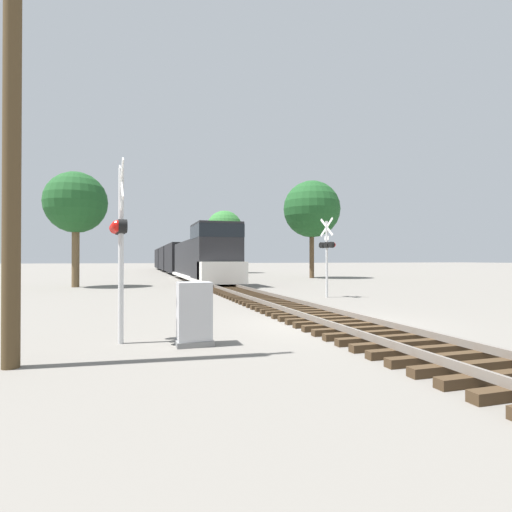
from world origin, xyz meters
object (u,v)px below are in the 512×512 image
(tree_far_right, at_px, (76,203))
(tree_mid_background, at_px, (312,209))
(crossing_signal_near, at_px, (120,234))
(utility_pole, at_px, (12,96))
(crossing_signal_far, at_px, (327,249))
(relay_cabinet, at_px, (194,314))
(tree_deep_background, at_px, (224,229))
(freight_train, at_px, (177,259))

(tree_far_right, distance_m, tree_mid_background, 22.39)
(crossing_signal_near, xyz_separation_m, utility_pole, (-1.73, -1.56, 2.28))
(crossing_signal_far, bearing_deg, relay_cabinet, 124.34)
(crossing_signal_near, bearing_deg, tree_deep_background, 157.98)
(relay_cabinet, distance_m, utility_pole, 5.30)
(freight_train, xyz_separation_m, tree_deep_background, (6.66, 0.92, 4.21))
(relay_cabinet, relative_size, utility_pole, 0.15)
(freight_train, distance_m, tree_mid_background, 21.12)
(crossing_signal_far, height_order, tree_deep_background, tree_deep_background)
(crossing_signal_near, xyz_separation_m, tree_mid_background, (17.58, 27.58, 4.54))
(tree_mid_background, bearing_deg, relay_cabinet, -119.57)
(tree_far_right, bearing_deg, crossing_signal_far, -41.80)
(freight_train, relative_size, crossing_signal_far, 15.12)
(tree_deep_background, bearing_deg, freight_train, -172.12)
(utility_pole, relative_size, tree_deep_background, 1.05)
(tree_mid_background, relative_size, tree_deep_background, 1.13)
(tree_mid_background, bearing_deg, tree_deep_background, 106.12)
(freight_train, height_order, relay_cabinet, freight_train)
(crossing_signal_far, bearing_deg, tree_deep_background, -19.25)
(freight_train, relative_size, utility_pole, 6.49)
(relay_cabinet, distance_m, tree_mid_background, 33.04)
(crossing_signal_near, distance_m, tree_deep_background, 47.13)
(freight_train, height_order, tree_far_right, tree_far_right)
(crossing_signal_near, relative_size, tree_mid_background, 0.41)
(freight_train, height_order, utility_pole, utility_pole)
(crossing_signal_far, xyz_separation_m, tree_deep_background, (2.96, 36.82, 3.77))
(tree_far_right, relative_size, tree_mid_background, 0.79)
(utility_pole, bearing_deg, tree_far_right, 94.63)
(crossing_signal_near, height_order, relay_cabinet, crossing_signal_near)
(relay_cabinet, height_order, tree_mid_background, tree_mid_background)
(crossing_signal_near, relative_size, crossing_signal_far, 1.03)
(freight_train, bearing_deg, tree_far_right, -110.91)
(crossing_signal_near, relative_size, tree_deep_background, 0.47)
(tree_far_right, height_order, tree_deep_background, tree_deep_background)
(tree_far_right, height_order, tree_mid_background, tree_mid_background)
(crossing_signal_near, distance_m, crossing_signal_far, 12.73)
(tree_mid_background, bearing_deg, utility_pole, -123.53)
(crossing_signal_far, height_order, tree_far_right, tree_far_right)
(crossing_signal_near, bearing_deg, utility_pole, -54.51)
(freight_train, xyz_separation_m, tree_mid_background, (11.78, -16.79, 5.00))
(relay_cabinet, height_order, tree_deep_background, tree_deep_background)
(crossing_signal_near, distance_m, relay_cabinet, 2.45)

